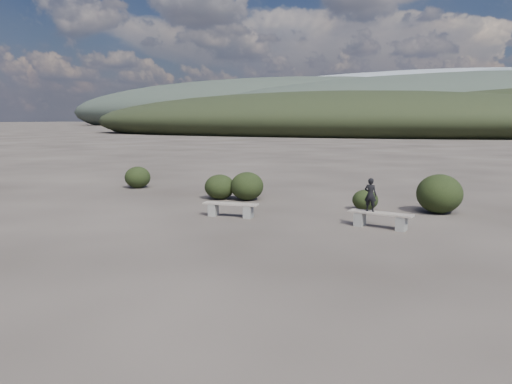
% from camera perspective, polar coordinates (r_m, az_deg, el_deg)
% --- Properties ---
extents(ground, '(1200.00, 1200.00, 0.00)m').
position_cam_1_polar(ground, '(10.37, -4.85, -8.79)').
color(ground, '#2F2824').
rests_on(ground, ground).
extents(bench_left, '(1.79, 0.58, 0.44)m').
position_cam_1_polar(bench_left, '(15.71, -2.93, -1.90)').
color(bench_left, gray).
rests_on(bench_left, ground).
extents(bench_right, '(1.85, 0.64, 0.45)m').
position_cam_1_polar(bench_right, '(14.49, 14.02, -2.97)').
color(bench_right, gray).
rests_on(bench_right, ground).
extents(seated_person, '(0.37, 0.26, 0.96)m').
position_cam_1_polar(seated_person, '(14.48, 12.94, -0.30)').
color(seated_person, black).
rests_on(seated_person, bench_right).
extents(shrub_a, '(1.17, 1.17, 0.95)m').
position_cam_1_polar(shrub_a, '(19.23, -4.16, 0.59)').
color(shrub_a, black).
rests_on(shrub_a, ground).
extents(shrub_b, '(1.25, 1.25, 1.08)m').
position_cam_1_polar(shrub_b, '(18.93, -1.03, 0.68)').
color(shrub_b, black).
rests_on(shrub_b, ground).
extents(shrub_c, '(0.87, 0.87, 0.70)m').
position_cam_1_polar(shrub_c, '(17.25, 12.37, -0.90)').
color(shrub_c, black).
rests_on(shrub_c, ground).
extents(shrub_d, '(1.47, 1.47, 1.28)m').
position_cam_1_polar(shrub_d, '(17.33, 20.23, -0.19)').
color(shrub_d, black).
rests_on(shrub_d, ground).
extents(shrub_f, '(1.14, 1.14, 0.96)m').
position_cam_1_polar(shrub_f, '(22.94, -13.38, 1.65)').
color(shrub_f, black).
rests_on(shrub_f, ground).
extents(mountain_ridges, '(500.00, 400.00, 56.00)m').
position_cam_1_polar(mountain_ridges, '(348.02, 22.39, 8.92)').
color(mountain_ridges, black).
rests_on(mountain_ridges, ground).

